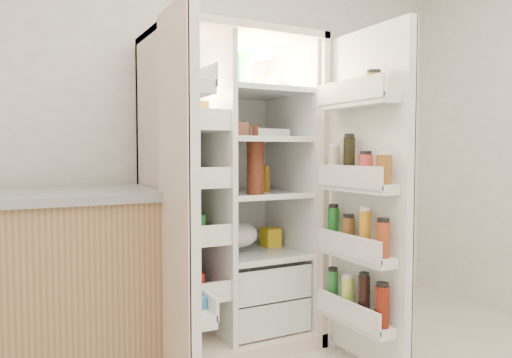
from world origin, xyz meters
TOP-DOWN VIEW (x-y plane):
  - wall_back at (0.00, 2.00)m, footprint 4.00×0.02m
  - refrigerator at (0.07, 1.65)m, footprint 0.92×0.70m
  - freezer_door at (-0.45, 1.05)m, footprint 0.15×0.40m
  - fridge_door at (0.53, 0.96)m, footprint 0.17×0.58m
  - kitchen_counter at (-1.06, 1.53)m, footprint 1.29×0.69m

SIDE VIEW (x-z plane):
  - kitchen_counter at x=-1.06m, z-range 0.00..0.94m
  - refrigerator at x=0.07m, z-range -0.16..1.64m
  - fridge_door at x=0.53m, z-range 0.01..1.73m
  - freezer_door at x=-0.45m, z-range 0.03..1.75m
  - wall_back at x=0.00m, z-range 0.00..2.70m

